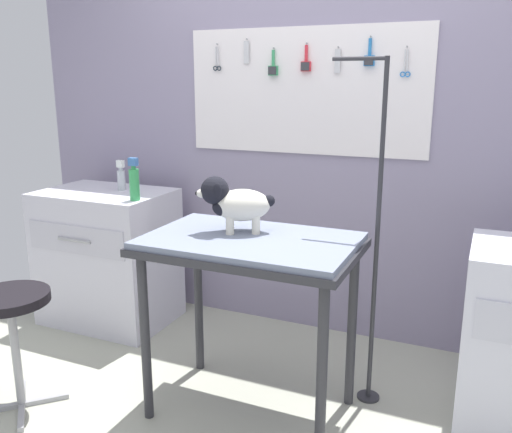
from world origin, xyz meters
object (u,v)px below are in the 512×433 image
grooming_table (251,258)px  dog (234,203)px  shampoo_bottle (121,178)px  counter_left (108,256)px  stool (11,314)px  grooming_arm (374,251)px

grooming_table → dog: size_ratio=2.75×
dog → shampoo_bottle: dog is taller
counter_left → stool: bearing=-76.4°
grooming_arm → stool: size_ratio=2.80×
stool → counter_left: bearing=103.6°
grooming_arm → dog: size_ratio=4.73×
grooming_arm → dog: grooming_arm is taller
shampoo_bottle → stool: bearing=-81.5°
grooming_table → dog: dog is taller
counter_left → stool: 1.03m
grooming_arm → stool: 1.71m
shampoo_bottle → grooming_table: bearing=-28.6°
grooming_arm → shampoo_bottle: grooming_arm is taller
grooming_table → shampoo_bottle: 1.36m
counter_left → stool: (0.24, -1.00, 0.05)m
stool → shampoo_bottle: (-0.16, 1.07, 0.46)m
dog → counter_left: dog is taller
dog → counter_left: (-1.16, 0.51, -0.57)m
grooming_table → counter_left: bearing=155.9°
grooming_table → stool: size_ratio=1.62×
grooming_table → grooming_arm: (0.49, 0.32, -0.00)m
dog → shampoo_bottle: size_ratio=1.83×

